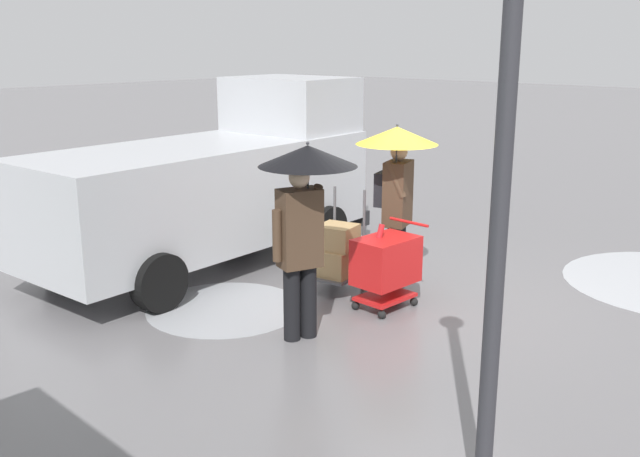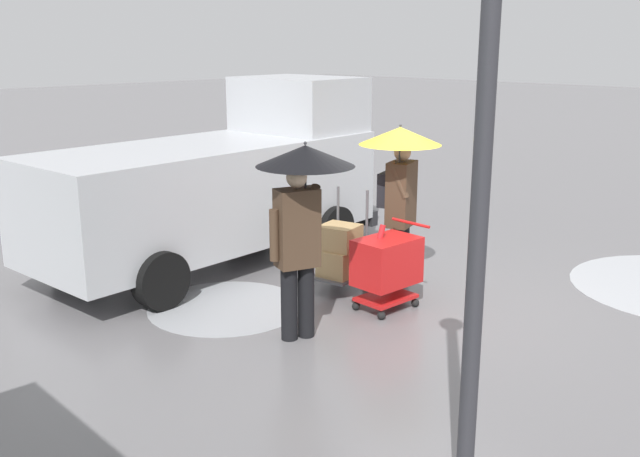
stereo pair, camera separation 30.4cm
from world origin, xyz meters
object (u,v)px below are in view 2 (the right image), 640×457
Objects in this scene: hand_dolly_boxes at (340,252)px; pedestrian_black_side at (400,169)px; street_lamp at (482,171)px; shopping_cart_vendor at (387,264)px; pedestrian_pink_side at (302,195)px; cargo_van_parked_right at (222,181)px.

pedestrian_black_side is (-0.40, -0.68, 1.04)m from hand_dolly_boxes.
street_lamp reaches higher than hand_dolly_boxes.
shopping_cart_vendor is 1.31m from pedestrian_black_side.
hand_dolly_boxes is 0.61× the size of pedestrian_pink_side.
pedestrian_pink_side is at bearing 117.44° from hand_dolly_boxes.
cargo_van_parked_right is 2.53× the size of pedestrian_black_side.
hand_dolly_boxes is at bearing -3.75° from shopping_cart_vendor.
shopping_cart_vendor is 1.66m from pedestrian_pink_side.
street_lamp is (-3.24, 3.32, 0.80)m from pedestrian_black_side.
cargo_van_parked_right is 3.09m from shopping_cart_vendor.
pedestrian_black_side reaches higher than shopping_cart_vendor.
hand_dolly_boxes is 1.30m from pedestrian_black_side.
hand_dolly_boxes is 1.86m from pedestrian_pink_side.
cargo_van_parked_right reaches higher than shopping_cart_vendor.
shopping_cart_vendor is at bearing -42.48° from street_lamp.
street_lamp is (-2.83, 2.59, 1.80)m from shopping_cart_vendor.
pedestrian_black_side is 0.56× the size of street_lamp.
shopping_cart_vendor is at bearing -178.41° from cargo_van_parked_right.
shopping_cart_vendor is 0.79× the size of hand_dolly_boxes.
cargo_van_parked_right is 1.41× the size of street_lamp.
cargo_van_parked_right is 2.76m from pedestrian_black_side.
pedestrian_pink_side is 0.56× the size of street_lamp.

